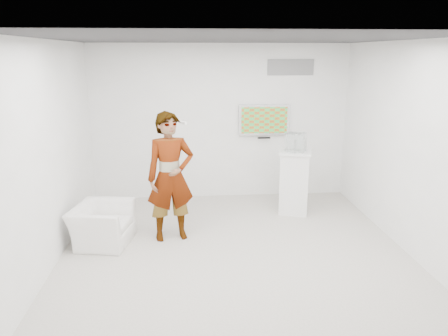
# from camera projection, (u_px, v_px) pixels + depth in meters

# --- Properties ---
(room) EXTENTS (5.01, 5.01, 3.00)m
(room) POSITION_uv_depth(u_px,v_px,m) (234.00, 150.00, 6.11)
(room) COLOR beige
(room) RESTS_ON ground
(tv) EXTENTS (1.00, 0.08, 0.60)m
(tv) POSITION_uv_depth(u_px,v_px,m) (264.00, 120.00, 8.53)
(tv) COLOR silver
(tv) RESTS_ON room
(logo_decal) EXTENTS (0.90, 0.02, 0.30)m
(logo_decal) POSITION_uv_depth(u_px,v_px,m) (291.00, 67.00, 8.35)
(logo_decal) COLOR slate
(logo_decal) RESTS_ON room
(person) EXTENTS (0.81, 0.63, 1.99)m
(person) POSITION_uv_depth(u_px,v_px,m) (170.00, 177.00, 6.63)
(person) COLOR white
(person) RESTS_ON room
(armchair) EXTENTS (0.96, 1.05, 0.60)m
(armchair) POSITION_uv_depth(u_px,v_px,m) (102.00, 225.00, 6.62)
(armchair) COLOR white
(armchair) RESTS_ON room
(pedestal) EXTENTS (0.68, 0.68, 1.14)m
(pedestal) POSITION_uv_depth(u_px,v_px,m) (294.00, 182.00, 7.85)
(pedestal) COLOR white
(pedestal) RESTS_ON room
(floor_uplight) EXTENTS (0.22, 0.22, 0.27)m
(floor_uplight) POSITION_uv_depth(u_px,v_px,m) (291.00, 190.00, 8.83)
(floor_uplight) COLOR white
(floor_uplight) RESTS_ON room
(vitrine) EXTENTS (0.43, 0.43, 0.32)m
(vitrine) POSITION_uv_depth(u_px,v_px,m) (296.00, 142.00, 7.66)
(vitrine) COLOR white
(vitrine) RESTS_ON pedestal
(console) EXTENTS (0.09, 0.16, 0.21)m
(console) POSITION_uv_depth(u_px,v_px,m) (296.00, 145.00, 7.68)
(console) COLOR white
(console) RESTS_ON pedestal
(wii_remote) EXTENTS (0.11, 0.14, 0.04)m
(wii_remote) POSITION_uv_depth(u_px,v_px,m) (183.00, 123.00, 6.64)
(wii_remote) COLOR white
(wii_remote) RESTS_ON person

